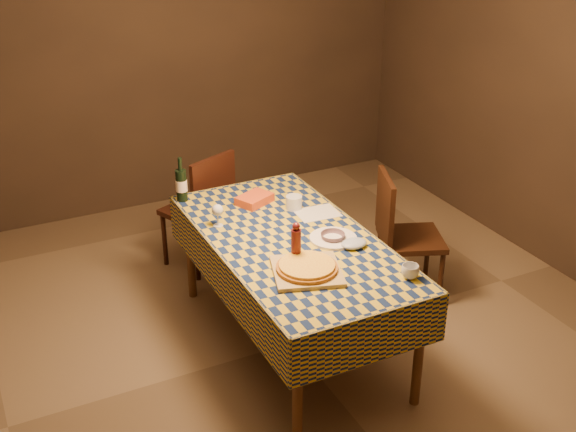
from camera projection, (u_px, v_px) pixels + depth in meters
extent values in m
plane|color=brown|center=(291.00, 343.00, 4.69)|extent=(5.00, 5.00, 0.00)
cube|color=#34271D|center=(160.00, 55.00, 6.11)|extent=(4.50, 0.10, 2.70)
cylinder|color=brown|center=(298.00, 389.00, 3.71)|extent=(0.06, 0.06, 0.75)
cylinder|color=brown|center=(419.00, 350.00, 4.01)|extent=(0.06, 0.06, 0.75)
cylinder|color=brown|center=(190.00, 250.00, 5.04)|extent=(0.06, 0.06, 0.75)
cylinder|color=brown|center=(287.00, 228.00, 5.35)|extent=(0.06, 0.06, 0.75)
cube|color=brown|center=(292.00, 243.00, 4.37)|extent=(0.90, 1.80, 0.03)
cube|color=olive|center=(292.00, 240.00, 4.36)|extent=(0.92, 1.82, 0.02)
cube|color=olive|center=(372.00, 340.00, 3.68)|extent=(0.94, 0.01, 0.30)
cube|color=olive|center=(234.00, 203.00, 5.16)|extent=(0.94, 0.01, 0.30)
cube|color=olive|center=(221.00, 278.00, 4.23)|extent=(0.01, 1.84, 0.30)
cube|color=olive|center=(357.00, 244.00, 4.60)|extent=(0.01, 1.84, 0.30)
cube|color=tan|center=(307.00, 271.00, 3.98)|extent=(0.47, 0.47, 0.02)
cylinder|color=#9D5C1A|center=(307.00, 268.00, 3.98)|extent=(0.46, 0.46, 0.02)
cylinder|color=gold|center=(307.00, 265.00, 3.97)|extent=(0.41, 0.41, 0.02)
cylinder|color=#4F1215|center=(296.00, 245.00, 4.07)|extent=(0.07, 0.07, 0.20)
sphere|color=#4F1215|center=(296.00, 226.00, 4.01)|extent=(0.04, 0.04, 0.04)
imported|color=#634B53|center=(333.00, 237.00, 4.32)|extent=(0.16, 0.16, 0.05)
cylinder|color=silver|center=(218.00, 225.00, 4.51)|extent=(0.06, 0.06, 0.00)
cylinder|color=silver|center=(218.00, 220.00, 4.49)|extent=(0.01, 0.01, 0.07)
sphere|color=silver|center=(217.00, 210.00, 4.46)|extent=(0.07, 0.07, 0.07)
ellipsoid|color=#3E070B|center=(218.00, 211.00, 4.46)|extent=(0.05, 0.05, 0.03)
cylinder|color=black|center=(181.00, 185.00, 4.80)|extent=(0.08, 0.08, 0.22)
cylinder|color=black|center=(180.00, 164.00, 4.74)|extent=(0.03, 0.03, 0.09)
cylinder|color=beige|center=(181.00, 185.00, 4.80)|extent=(0.08, 0.08, 0.08)
cylinder|color=silver|center=(294.00, 202.00, 4.71)|extent=(0.11, 0.11, 0.09)
cube|color=#D1491B|center=(255.00, 199.00, 4.79)|extent=(0.27, 0.24, 0.06)
cylinder|color=white|center=(333.00, 238.00, 4.34)|extent=(0.32, 0.32, 0.02)
imported|color=silver|center=(410.00, 272.00, 3.93)|extent=(0.10, 0.10, 0.08)
cube|color=silver|center=(317.00, 213.00, 4.67)|extent=(0.28, 0.23, 0.00)
ellipsoid|color=#A2B6D0|center=(354.00, 243.00, 4.25)|extent=(0.18, 0.15, 0.05)
cube|color=black|center=(196.00, 211.00, 5.44)|extent=(0.55, 0.55, 0.04)
cube|color=black|center=(213.00, 187.00, 5.22)|extent=(0.40, 0.20, 0.46)
cylinder|color=black|center=(199.00, 223.00, 5.77)|extent=(0.04, 0.04, 0.43)
cylinder|color=black|center=(165.00, 240.00, 5.52)|extent=(0.04, 0.04, 0.43)
cylinder|color=black|center=(231.00, 237.00, 5.57)|extent=(0.04, 0.04, 0.43)
cylinder|color=black|center=(197.00, 254.00, 5.32)|extent=(0.04, 0.04, 0.43)
cube|color=black|center=(411.00, 239.00, 5.03)|extent=(0.54, 0.54, 0.04)
cube|color=black|center=(385.00, 208.00, 4.91)|extent=(0.19, 0.40, 0.46)
cylinder|color=black|center=(441.00, 280.00, 4.99)|extent=(0.04, 0.04, 0.43)
cylinder|color=black|center=(427.00, 255.00, 5.31)|extent=(0.04, 0.04, 0.43)
cylinder|color=black|center=(389.00, 282.00, 4.96)|extent=(0.04, 0.04, 0.43)
cylinder|color=black|center=(379.00, 257.00, 5.28)|extent=(0.04, 0.04, 0.43)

